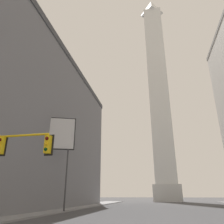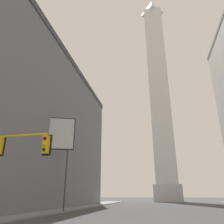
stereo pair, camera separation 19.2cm
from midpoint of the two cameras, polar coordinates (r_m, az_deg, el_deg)
sidewalk_left at (r=29.93m, az=-15.42°, el=-23.49°), size 5.00×80.27×0.15m
obelisk at (r=78.27m, az=11.86°, el=6.48°), size 7.99×7.99×76.76m
traffic_light_near_left at (r=15.32m, az=-24.68°, el=-10.15°), size 4.07×0.51×5.48m
billboard_sign at (r=27.90m, az=-14.23°, el=-6.19°), size 4.02×1.66×10.99m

